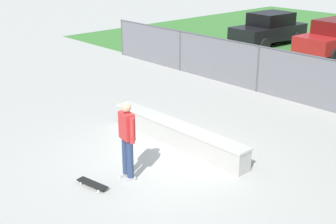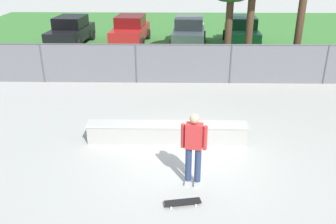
{
  "view_description": "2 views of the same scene",
  "coord_description": "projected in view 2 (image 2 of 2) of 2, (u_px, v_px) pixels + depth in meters",
  "views": [
    {
      "loc": [
        7.42,
        -6.62,
        4.95
      ],
      "look_at": [
        -0.19,
        0.36,
        1.17
      ],
      "focal_mm": 48.94,
      "sensor_mm": 36.0,
      "label": 1
    },
    {
      "loc": [
        -0.37,
        -8.3,
        5.01
      ],
      "look_at": [
        -0.53,
        0.77,
        1.05
      ],
      "focal_mm": 38.6,
      "sensor_mm": 36.0,
      "label": 2
    }
  ],
  "objects": [
    {
      "name": "chainlink_fence",
      "position": [
        183.0,
        62.0,
        15.01
      ],
      "size": [
        19.8,
        0.07,
        1.67
      ],
      "color": "#4C4C51",
      "rests_on": "ground"
    },
    {
      "name": "concrete_ledge",
      "position": [
        167.0,
        133.0,
        10.42
      ],
      "size": [
        4.6,
        0.49,
        0.59
      ],
      "color": "#A8A59E",
      "rests_on": "ground"
    },
    {
      "name": "car_silver",
      "position": [
        189.0,
        31.0,
        21.44
      ],
      "size": [
        2.25,
        4.32,
        1.66
      ],
      "color": "#B7BABF",
      "rests_on": "ground"
    },
    {
      "name": "car_green",
      "position": [
        241.0,
        31.0,
        21.61
      ],
      "size": [
        2.25,
        4.32,
        1.66
      ],
      "color": "#1E6638",
      "rests_on": "ground"
    },
    {
      "name": "grass_strip",
      "position": [
        180.0,
        34.0,
        24.82
      ],
      "size": [
        31.73,
        20.0,
        0.02
      ],
      "primitive_type": "cube",
      "color": "#3D7A33",
      "rests_on": "ground"
    },
    {
      "name": "skateboard",
      "position": [
        183.0,
        202.0,
        7.84
      ],
      "size": [
        0.82,
        0.34,
        0.09
      ],
      "color": "black",
      "rests_on": "ground"
    },
    {
      "name": "skateboarder",
      "position": [
        194.0,
        147.0,
        8.19
      ],
      "size": [
        0.59,
        0.33,
        1.82
      ],
      "color": "beige",
      "rests_on": "ground"
    },
    {
      "name": "car_red",
      "position": [
        130.0,
        30.0,
        21.92
      ],
      "size": [
        2.25,
        4.32,
        1.66
      ],
      "color": "#B21E1E",
      "rests_on": "ground"
    },
    {
      "name": "ground_plane",
      "position": [
        188.0,
        160.0,
        9.6
      ],
      "size": [
        80.0,
        80.0,
        0.0
      ],
      "primitive_type": "plane",
      "color": "#ADAAA3"
    },
    {
      "name": "car_black",
      "position": [
        71.0,
        31.0,
        21.65
      ],
      "size": [
        2.25,
        4.32,
        1.66
      ],
      "color": "black",
      "rests_on": "ground"
    }
  ]
}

